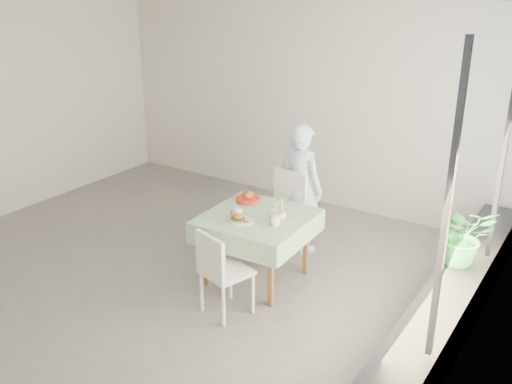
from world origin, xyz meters
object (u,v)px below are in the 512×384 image
Objects in this scene: chair_near at (226,288)px; juice_cup_orange at (282,214)px; diner at (301,188)px; potted_plant at (463,235)px; main_dish at (239,217)px; chair_far at (279,230)px; cafe_table at (257,240)px.

juice_cup_orange is (0.16, 0.75, 0.54)m from chair_near.
diner is 1.95m from potted_plant.
diner is 1.14m from main_dish.
chair_near is (0.22, -1.36, -0.03)m from chair_far.
main_dish is (-0.08, -1.14, 0.03)m from diner.
potted_plant is (1.82, 1.26, 0.53)m from chair_near.
potted_plant is (2.05, -0.09, 0.50)m from chair_far.
cafe_table is 3.89× the size of main_dish.
diner reaches higher than chair_near.
potted_plant reaches higher than chair_near.
chair_far is 1.12× the size of chair_near.
main_dish is at bearing -141.59° from juice_cup_orange.
diner is at bearing 169.56° from potted_plant.
chair_far is 3.39× the size of juice_cup_orange.
chair_far is at bearing 177.36° from potted_plant.
chair_near is at bearing -102.33° from juice_cup_orange.
main_dish is 0.97× the size of juice_cup_orange.
chair_far is 0.88m from juice_cup_orange.
diner is 5.35× the size of juice_cup_orange.
diner is at bearing 85.86° from main_dish.
chair_far is 1.38m from chair_near.
chair_far reaches higher than cafe_table.
main_dish is (-0.08, -0.22, 0.33)m from cafe_table.
juice_cup_orange is at bearing 38.41° from main_dish.
juice_cup_orange is at bearing 77.67° from chair_near.
cafe_table is 0.44m from juice_cup_orange.
juice_cup_orange is (0.26, 0.05, 0.35)m from cafe_table.
cafe_table is 1.84× the size of potted_plant.
chair_near is 1.69m from diner.
cafe_table is at bearing 97.75° from chair_near.
cafe_table is 0.73m from chair_near.
potted_plant is (2.00, 0.78, 0.00)m from main_dish.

